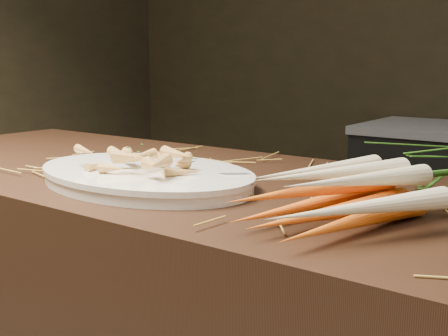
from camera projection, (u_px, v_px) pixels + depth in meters
name	position (u px, v px, depth m)	size (l,w,h in m)	color
straw_bedding	(293.00, 186.00, 1.05)	(1.40, 0.60, 0.02)	#AB8830
root_veg_bunch	(405.00, 180.00, 0.90)	(0.33, 0.59, 0.10)	#D8470B
serving_platter	(145.00, 178.00, 1.11)	(0.48, 0.32, 0.03)	white
roasted_veg_heap	(144.00, 158.00, 1.10)	(0.24, 0.17, 0.05)	#BF8446
serving_fork	(202.00, 184.00, 0.98)	(0.02, 0.18, 0.00)	silver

